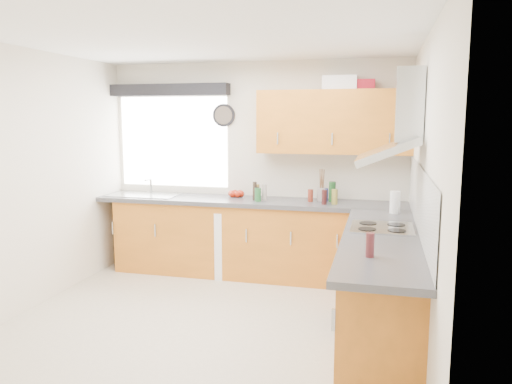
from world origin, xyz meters
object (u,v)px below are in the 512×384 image
(oven, at_px, (380,283))
(upper_cabinets, at_px, (334,122))
(extractor_hood, at_px, (398,127))
(washing_machine, at_px, (237,242))

(oven, bearing_deg, upper_cabinets, 112.54)
(oven, distance_m, upper_cabinets, 1.99)
(oven, xyz_separation_m, upper_cabinets, (-0.55, 1.32, 1.38))
(upper_cabinets, bearing_deg, extractor_hood, -63.87)
(washing_machine, bearing_deg, extractor_hood, -52.71)
(oven, height_order, extractor_hood, extractor_hood)
(oven, relative_size, extractor_hood, 1.09)
(extractor_hood, xyz_separation_m, upper_cabinets, (-0.65, 1.33, 0.03))
(upper_cabinets, xyz_separation_m, washing_machine, (-1.10, -0.10, -1.41))
(oven, distance_m, washing_machine, 2.05)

